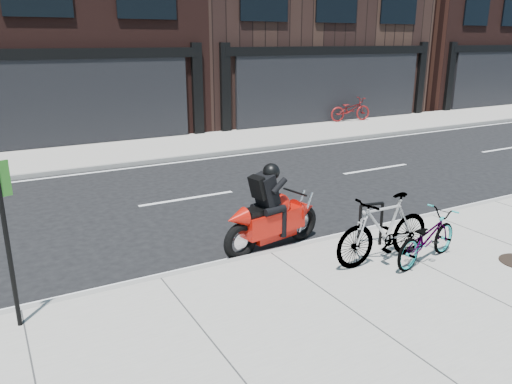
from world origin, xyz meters
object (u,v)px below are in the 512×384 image
bicycle_front (427,238)px  motorcycle (277,214)px  bicycle_rear (384,229)px  sign_post (6,231)px  bike_rack (371,221)px  bicycle_far (350,109)px

bicycle_front → motorcycle: motorcycle is taller
bicycle_front → bicycle_rear: bicycle_rear is taller
bicycle_front → motorcycle: size_ratio=0.75×
sign_post → bike_rack: bearing=-19.3°
motorcycle → sign_post: sign_post is taller
motorcycle → bicycle_far: bearing=35.3°
bicycle_rear → sign_post: (-5.51, 0.78, 0.73)m
bike_rack → bicycle_rear: size_ratio=0.43×
bicycle_front → sign_post: 6.29m
bike_rack → motorcycle: motorcycle is taller
motorcycle → bicycle_far: (10.33, 10.58, -0.01)m
motorcycle → sign_post: size_ratio=1.00×
bicycle_rear → bicycle_far: 15.29m
bike_rack → bicycle_far: size_ratio=0.41×
bicycle_rear → sign_post: 5.61m
bicycle_far → sign_post: 18.65m
bike_rack → bicycle_far: bearing=52.2°
bicycle_front → bicycle_far: bearing=-46.5°
bicycle_front → bicycle_rear: bearing=47.6°
bike_rack → motorcycle: size_ratio=0.38×
bike_rack → sign_post: size_ratio=0.38×
bicycle_rear → motorcycle: bearing=-145.0°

